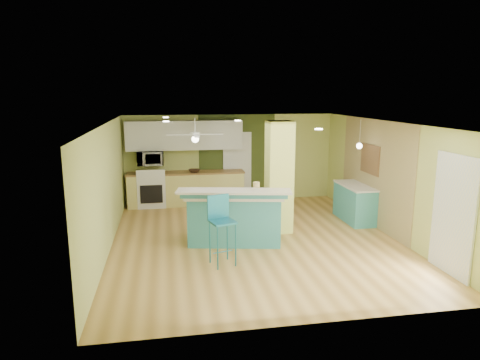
% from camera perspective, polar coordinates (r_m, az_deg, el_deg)
% --- Properties ---
extents(floor, '(6.00, 7.00, 0.01)m').
position_cam_1_polar(floor, '(9.31, 1.99, -7.95)').
color(floor, '#A37739').
rests_on(floor, ground).
extents(ceiling, '(6.00, 7.00, 0.01)m').
position_cam_1_polar(ceiling, '(8.80, 2.10, 7.65)').
color(ceiling, white).
rests_on(ceiling, wall_back).
extents(wall_back, '(6.00, 0.01, 2.50)m').
position_cam_1_polar(wall_back, '(12.37, -1.32, 2.94)').
color(wall_back, '#BDC76A').
rests_on(wall_back, floor).
extents(wall_front, '(6.00, 0.01, 2.50)m').
position_cam_1_polar(wall_front, '(5.71, 9.40, -7.54)').
color(wall_front, '#BDC76A').
rests_on(wall_front, floor).
extents(wall_left, '(0.01, 7.00, 2.50)m').
position_cam_1_polar(wall_left, '(8.86, -17.33, -1.04)').
color(wall_left, '#BDC76A').
rests_on(wall_left, floor).
extents(wall_right, '(0.01, 7.00, 2.50)m').
position_cam_1_polar(wall_right, '(10.03, 19.09, 0.26)').
color(wall_right, '#BDC76A').
rests_on(wall_right, floor).
extents(wood_panel, '(0.02, 3.40, 2.50)m').
position_cam_1_polar(wood_panel, '(10.54, 17.45, 0.89)').
color(wood_panel, '#917D53').
rests_on(wood_panel, floor).
extents(olive_accent, '(2.20, 0.02, 2.50)m').
position_cam_1_polar(olive_accent, '(12.38, -0.39, 2.95)').
color(olive_accent, '#3A481D').
rests_on(olive_accent, floor).
extents(interior_door, '(0.82, 0.05, 2.00)m').
position_cam_1_polar(interior_door, '(12.40, -0.37, 1.79)').
color(interior_door, silver).
rests_on(interior_door, floor).
extents(french_door, '(0.04, 1.08, 2.10)m').
position_cam_1_polar(french_door, '(8.17, 26.55, -4.24)').
color(french_door, white).
rests_on(french_door, floor).
extents(column, '(0.55, 0.55, 2.50)m').
position_cam_1_polar(column, '(9.60, 5.22, 0.38)').
color(column, '#DDE56A').
rests_on(column, floor).
extents(kitchen_run, '(3.25, 0.63, 0.94)m').
position_cam_1_polar(kitchen_run, '(12.09, -7.19, -1.11)').
color(kitchen_run, '#E6DA78').
rests_on(kitchen_run, floor).
extents(stove, '(0.76, 0.66, 1.08)m').
position_cam_1_polar(stove, '(12.08, -11.69, -1.33)').
color(stove, white).
rests_on(stove, floor).
extents(upper_cabinets, '(3.20, 0.34, 0.80)m').
position_cam_1_polar(upper_cabinets, '(11.97, -7.40, 5.93)').
color(upper_cabinets, silver).
rests_on(upper_cabinets, wall_back).
extents(microwave, '(0.70, 0.48, 0.39)m').
position_cam_1_polar(microwave, '(11.92, -11.86, 2.85)').
color(microwave, silver).
rests_on(microwave, wall_back).
extents(ceiling_fan, '(1.41, 1.41, 0.61)m').
position_cam_1_polar(ceiling_fan, '(10.66, -6.00, 5.97)').
color(ceiling_fan, white).
rests_on(ceiling_fan, ceiling).
extents(pendant_lamp, '(0.14, 0.14, 0.69)m').
position_cam_1_polar(pendant_lamp, '(10.43, 15.63, 4.42)').
color(pendant_lamp, silver).
rests_on(pendant_lamp, ceiling).
extents(wall_decor, '(0.03, 0.90, 0.70)m').
position_cam_1_polar(wall_decor, '(10.65, 16.95, 2.67)').
color(wall_decor, brown).
rests_on(wall_decor, wood_panel).
extents(peninsula, '(2.32, 1.59, 1.21)m').
position_cam_1_polar(peninsula, '(9.02, -0.73, -4.80)').
color(peninsula, teal).
rests_on(peninsula, floor).
extents(bar_stool, '(0.53, 0.53, 1.28)m').
position_cam_1_polar(bar_stool, '(7.82, -2.60, -5.16)').
color(bar_stool, '#1C6982').
rests_on(bar_stool, floor).
extents(side_counter, '(0.59, 1.40, 0.90)m').
position_cam_1_polar(side_counter, '(10.89, 15.01, -2.95)').
color(side_counter, teal).
rests_on(side_counter, floor).
extents(fruit_bowl, '(0.38, 0.38, 0.08)m').
position_cam_1_polar(fruit_bowl, '(11.91, -6.11, 1.23)').
color(fruit_bowl, '#342215').
rests_on(fruit_bowl, kitchen_run).
extents(canister, '(0.14, 0.14, 0.18)m').
position_cam_1_polar(canister, '(9.15, 2.20, -0.83)').
color(canister, yellow).
rests_on(canister, peninsula).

